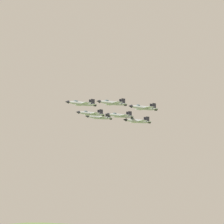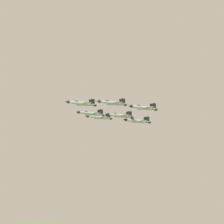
{
  "view_description": "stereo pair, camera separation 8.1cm",
  "coord_description": "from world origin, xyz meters",
  "px_view_note": "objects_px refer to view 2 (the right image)",
  "views": [
    {
      "loc": [
        136.37,
        -162.88,
        73.54
      ],
      "look_at": [
        -1.82,
        38.57,
        114.66
      ],
      "focal_mm": 73.12,
      "sensor_mm": 36.0,
      "label": 1
    },
    {
      "loc": [
        136.43,
        -162.83,
        73.54
      ],
      "look_at": [
        -1.82,
        38.57,
        114.66
      ],
      "focal_mm": 73.12,
      "sensor_mm": 36.0,
      "label": 2
    }
  ],
  "objects_px": {
    "jet_trailing": "(138,121)",
    "jet_slot_rear": "(120,115)",
    "jet_right_wingman": "(91,114)",
    "jet_lead": "(82,103)",
    "jet_left_wingman": "(112,103)",
    "jet_right_outer": "(99,117)",
    "jet_left_outer": "(144,108)"
  },
  "relations": [
    {
      "from": "jet_trailing",
      "to": "jet_slot_rear",
      "type": "bearing_deg",
      "value": 1.12
    },
    {
      "from": "jet_right_wingman",
      "to": "jet_slot_rear",
      "type": "height_order",
      "value": "jet_right_wingman"
    },
    {
      "from": "jet_lead",
      "to": "jet_slot_rear",
      "type": "xyz_separation_m",
      "value": [
        8.75,
        22.97,
        -4.15
      ]
    },
    {
      "from": "jet_lead",
      "to": "jet_right_wingman",
      "type": "xyz_separation_m",
      "value": [
        -5.39,
        15.2,
        -2.78
      ]
    },
    {
      "from": "jet_lead",
      "to": "jet_left_wingman",
      "type": "xyz_separation_m",
      "value": [
        14.14,
        7.77,
        -0.03
      ]
    },
    {
      "from": "jet_trailing",
      "to": "jet_right_wingman",
      "type": "bearing_deg",
      "value": -21.91
    },
    {
      "from": "jet_lead",
      "to": "jet_right_outer",
      "type": "distance_m",
      "value": 32.35
    },
    {
      "from": "jet_left_outer",
      "to": "jet_slot_rear",
      "type": "distance_m",
      "value": 20.93
    },
    {
      "from": "jet_right_outer",
      "to": "jet_slot_rear",
      "type": "distance_m",
      "value": 20.96
    },
    {
      "from": "jet_slot_rear",
      "to": "jet_trailing",
      "type": "height_order",
      "value": "jet_slot_rear"
    },
    {
      "from": "jet_lead",
      "to": "jet_right_wingman",
      "type": "height_order",
      "value": "jet_lead"
    },
    {
      "from": "jet_left_wingman",
      "to": "jet_trailing",
      "type": "relative_size",
      "value": 0.98
    },
    {
      "from": "jet_slot_rear",
      "to": "jet_trailing",
      "type": "xyz_separation_m",
      "value": [
        4.37,
        11.48,
        -2.0
      ]
    },
    {
      "from": "jet_left_wingman",
      "to": "jet_trailing",
      "type": "bearing_deg",
      "value": -156.63
    },
    {
      "from": "jet_lead",
      "to": "jet_trailing",
      "type": "height_order",
      "value": "jet_lead"
    },
    {
      "from": "jet_left_wingman",
      "to": "jet_trailing",
      "type": "xyz_separation_m",
      "value": [
        -1.01,
        26.69,
        -6.12
      ]
    },
    {
      "from": "jet_right_wingman",
      "to": "jet_right_outer",
      "type": "height_order",
      "value": "jet_right_outer"
    },
    {
      "from": "jet_right_wingman",
      "to": "jet_slot_rear",
      "type": "distance_m",
      "value": 16.19
    },
    {
      "from": "jet_left_outer",
      "to": "jet_trailing",
      "type": "xyz_separation_m",
      "value": [
        -15.15,
        18.92,
        -3.31
      ]
    },
    {
      "from": "jet_slot_rear",
      "to": "jet_right_outer",
      "type": "bearing_deg",
      "value": -89.71
    },
    {
      "from": "jet_right_wingman",
      "to": "jet_trailing",
      "type": "height_order",
      "value": "jet_right_wingman"
    },
    {
      "from": "jet_slot_rear",
      "to": "jet_lead",
      "type": "bearing_deg",
      "value": 0.29
    },
    {
      "from": "jet_lead",
      "to": "jet_left_outer",
      "type": "xyz_separation_m",
      "value": [
        28.27,
        15.53,
        -2.84
      ]
    },
    {
      "from": "jet_right_outer",
      "to": "jet_trailing",
      "type": "relative_size",
      "value": 0.96
    },
    {
      "from": "jet_right_wingman",
      "to": "jet_left_outer",
      "type": "relative_size",
      "value": 0.98
    },
    {
      "from": "jet_right_outer",
      "to": "jet_lead",
      "type": "bearing_deg",
      "value": 41.48
    },
    {
      "from": "jet_slot_rear",
      "to": "jet_trailing",
      "type": "distance_m",
      "value": 12.45
    },
    {
      "from": "jet_lead",
      "to": "jet_slot_rear",
      "type": "distance_m",
      "value": 24.93
    },
    {
      "from": "jet_left_outer",
      "to": "jet_right_outer",
      "type": "height_order",
      "value": "jet_right_outer"
    },
    {
      "from": "jet_right_outer",
      "to": "jet_trailing",
      "type": "distance_m",
      "value": 24.52
    },
    {
      "from": "jet_lead",
      "to": "jet_left_wingman",
      "type": "height_order",
      "value": "jet_lead"
    },
    {
      "from": "jet_lead",
      "to": "jet_trailing",
      "type": "xyz_separation_m",
      "value": [
        13.12,
        34.45,
        -6.14
      ]
    }
  ]
}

